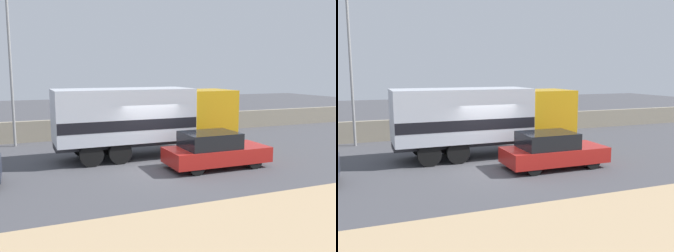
% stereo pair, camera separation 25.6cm
% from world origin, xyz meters
% --- Properties ---
extents(ground_plane, '(80.00, 80.00, 0.00)m').
position_xyz_m(ground_plane, '(0.00, 0.00, 0.00)').
color(ground_plane, '#47474C').
extents(dirt_shoulder_foreground, '(60.00, 5.10, 0.04)m').
position_xyz_m(dirt_shoulder_foreground, '(0.00, -7.08, 0.02)').
color(dirt_shoulder_foreground, tan).
rests_on(dirt_shoulder_foreground, ground_plane).
extents(stone_wall_backdrop, '(60.00, 0.35, 1.18)m').
position_xyz_m(stone_wall_backdrop, '(0.00, 7.89, 0.59)').
color(stone_wall_backdrop, gray).
rests_on(stone_wall_backdrop, ground_plane).
extents(street_lamp, '(0.56, 0.28, 8.11)m').
position_xyz_m(street_lamp, '(-5.46, 6.94, 4.62)').
color(street_lamp, gray).
rests_on(street_lamp, ground_plane).
extents(box_truck, '(8.40, 2.46, 3.16)m').
position_xyz_m(box_truck, '(0.14, 2.16, 1.81)').
color(box_truck, gold).
rests_on(box_truck, ground_plane).
extents(car_hatchback, '(4.23, 1.86, 1.48)m').
position_xyz_m(car_hatchback, '(2.10, -0.89, 0.73)').
color(car_hatchback, '#B21E19').
rests_on(car_hatchback, ground_plane).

